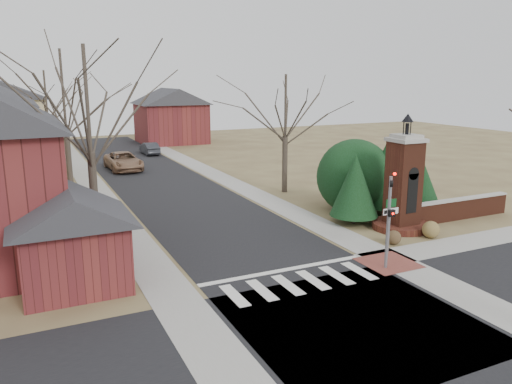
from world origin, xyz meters
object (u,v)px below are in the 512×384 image
sign_post (390,215)px  traffic_signal_pole (389,213)px  pickup_truck (123,161)px  distant_car (150,148)px  brick_gate_monument (403,191)px

sign_post → traffic_signal_pole: bearing=-132.4°
sign_post → pickup_truck: 29.32m
traffic_signal_pole → distant_car: traffic_signal_pole is taller
traffic_signal_pole → distant_car: 38.30m
brick_gate_monument → distant_car: (-6.15, 33.80, -1.49)m
traffic_signal_pole → sign_post: (1.29, 1.41, -0.64)m
sign_post → brick_gate_monument: brick_gate_monument is taller
traffic_signal_pole → sign_post: bearing=47.6°
distant_car → sign_post: bearing=93.4°
traffic_signal_pole → sign_post: traffic_signal_pole is taller
brick_gate_monument → distant_car: brick_gate_monument is taller
sign_post → brick_gate_monument: (3.41, 3.01, 0.22)m
traffic_signal_pole → brick_gate_monument: brick_gate_monument is taller
pickup_truck → sign_post: bearing=-77.7°
brick_gate_monument → pickup_truck: (-10.60, 25.40, -1.34)m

